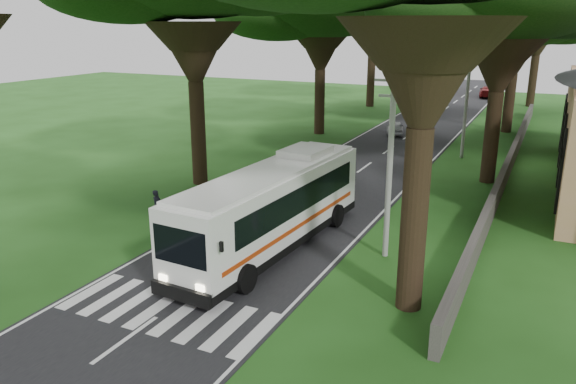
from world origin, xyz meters
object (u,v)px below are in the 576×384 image
Objects in this scene: distant_car_b at (434,103)px; coach_bus at (273,206)px; pole_mid at (467,100)px; distant_car_a at (395,128)px; pole_near at (390,161)px; pedestrian at (157,206)px; distant_car_c at (488,92)px; pole_far at (497,76)px.

coach_bus is at bearing -83.35° from distant_car_b.
pole_mid reaches higher than distant_car_b.
distant_car_a is 0.89× the size of distant_car_b.
pole_near is 11.98m from pedestrian.
pole_near reaches higher than pedestrian.
pole_near is at bearing 88.48° from distant_car_a.
distant_car_a is (-6.73, 26.33, -3.56)m from pole_near.
distant_car_b is 2.38× the size of pedestrian.
pole_mid reaches higher than pedestrian.
pole_near is 56.51m from distant_car_c.
distant_car_b is at bearing 98.89° from pole_near.
pole_far is at bearing -132.07° from distant_car_a.
pole_mid is 20.00m from pole_far.
pole_mid is at bearing -90.00° from pole_far.
distant_car_a is (-6.73, 6.33, -3.56)m from pole_mid.
pedestrian reaches higher than distant_car_c.
pole_far is at bearing 92.93° from distant_car_c.
coach_bus is 2.52× the size of distant_car_c.
pole_far reaches higher than coach_bus.
pole_mid is 9.90m from distant_car_a.
pole_far is at bearing 90.00° from pole_near.
pole_far reaches higher than distant_car_b.
pole_far is 2.31× the size of distant_car_a.
pole_far reaches higher than distant_car_c.
coach_bus is 7.64× the size of pedestrian.
pole_mid is 24.09m from distant_car_b.
distant_car_c is (4.21, 13.47, 0.08)m from distant_car_b.
pole_mid is 23.95m from pedestrian.
distant_car_c is at bearing 76.71° from distant_car_b.
pole_far is 41.65m from coach_bus.
pole_far is at bearing -22.27° from pedestrian.
pole_near is 1.61× the size of distant_car_c.
pedestrian is (-4.74, -27.08, 0.20)m from distant_car_a.
pole_far is at bearing 87.30° from coach_bus.
pedestrian is at bearing 75.31° from distant_car_c.
pole_near reaches higher than distant_car_a.
pole_far is 4.90× the size of pedestrian.
distant_car_a is 0.70× the size of distant_car_c.
distant_car_c is (-2.50, 56.35, -3.43)m from pole_near.
pedestrian is (-6.77, 0.57, -1.14)m from coach_bus.
coach_bus is (-4.70, -1.32, -2.22)m from pole_near.
pole_far is 0.64× the size of coach_bus.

